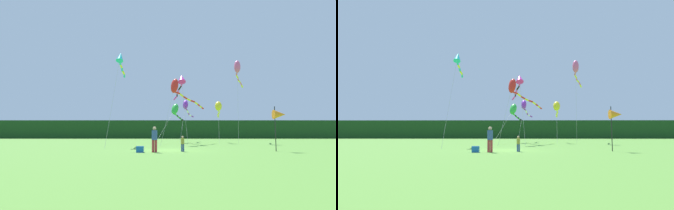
% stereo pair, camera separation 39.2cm
% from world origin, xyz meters
% --- Properties ---
extents(ground_plane, '(120.00, 120.00, 0.00)m').
position_xyz_m(ground_plane, '(0.00, 0.00, 0.00)').
color(ground_plane, '#5B9338').
extents(distant_treeline, '(108.00, 2.84, 4.33)m').
position_xyz_m(distant_treeline, '(0.00, 45.00, 2.17)').
color(distant_treeline, '#193D19').
rests_on(distant_treeline, ground).
extents(person_adult, '(0.39, 0.39, 1.79)m').
position_xyz_m(person_adult, '(-1.03, -2.20, 1.00)').
color(person_adult, '#B23338').
rests_on(person_adult, ground).
extents(person_child, '(0.25, 0.25, 1.13)m').
position_xyz_m(person_child, '(0.98, -1.54, 0.63)').
color(person_child, '#334C8C').
rests_on(person_child, ground).
extents(cooler_box, '(0.51, 0.44, 0.43)m').
position_xyz_m(cooler_box, '(-2.03, -2.32, 0.21)').
color(cooler_box, '#1959B2').
rests_on(cooler_box, ground).
extents(banner_flag_pole, '(0.90, 0.70, 3.32)m').
position_xyz_m(banner_flag_pole, '(8.22, -1.24, 2.69)').
color(banner_flag_pole, black).
rests_on(banner_flag_pole, ground).
extents(kite_red, '(5.66, 7.79, 7.73)m').
position_xyz_m(kite_red, '(1.12, 10.29, 6.49)').
color(kite_red, '#B2B2B2').
rests_on(kite_red, ground).
extents(kite_purple, '(2.70, 9.69, 6.23)m').
position_xyz_m(kite_purple, '(2.57, 18.07, 5.20)').
color(kite_purple, '#B2B2B2').
rests_on(kite_purple, ground).
extents(kite_green, '(3.87, 7.65, 5.52)m').
position_xyz_m(kite_green, '(0.92, 15.57, 4.48)').
color(kite_green, '#B2B2B2').
rests_on(kite_green, ground).
extents(kite_cyan, '(0.86, 7.98, 10.06)m').
position_xyz_m(kite_cyan, '(-5.17, 7.02, 9.19)').
color(kite_cyan, '#B2B2B2').
rests_on(kite_cyan, ground).
extents(kite_rainbow, '(2.64, 6.86, 11.21)m').
position_xyz_m(kite_rainbow, '(9.46, 15.16, 10.09)').
color(kite_rainbow, '#B2B2B2').
rests_on(kite_rainbow, ground).
extents(kite_magenta, '(1.47, 10.70, 8.85)m').
position_xyz_m(kite_magenta, '(1.57, 12.71, 7.88)').
color(kite_magenta, '#B2B2B2').
rests_on(kite_magenta, ground).
extents(kite_yellow, '(1.27, 6.53, 5.69)m').
position_xyz_m(kite_yellow, '(6.69, 14.94, 4.79)').
color(kite_yellow, '#B2B2B2').
rests_on(kite_yellow, ground).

